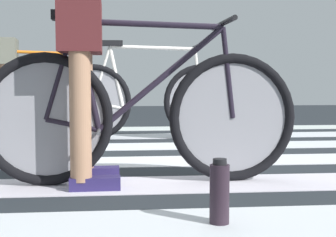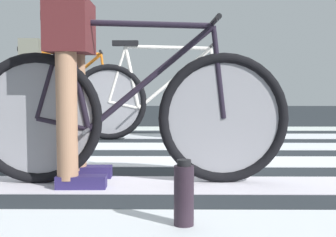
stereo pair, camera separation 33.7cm
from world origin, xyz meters
name	(u,v)px [view 2 (the right image)]	position (x,y,z in m)	size (l,w,h in m)	color
ground	(143,158)	(0.00, 0.00, 0.01)	(18.00, 14.00, 0.02)	#23282D
crosswalk_markings	(136,161)	(-0.04, -0.19, 0.02)	(5.44, 4.99, 0.00)	silver
bicycle_1_of_3	(130,113)	(-0.02, -0.90, 0.41)	(1.74, 0.52, 0.93)	black
cyclist_1_of_3	(72,66)	(-0.33, -0.91, 0.66)	(0.32, 0.42, 0.99)	#A87A5B
bicycle_2_of_3	(162,99)	(0.12, 1.04, 0.41)	(1.74, 0.52, 0.93)	black
bicycle_3_of_3	(61,96)	(-1.05, 1.97, 0.41)	(1.73, 0.52, 0.93)	black
cyclist_3_of_3	(33,72)	(-1.35, 1.93, 0.68)	(0.35, 0.43, 1.02)	#A87A5B
water_bottle	(184,195)	(0.26, -1.69, 0.15)	(0.08, 0.08, 0.26)	#281D27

